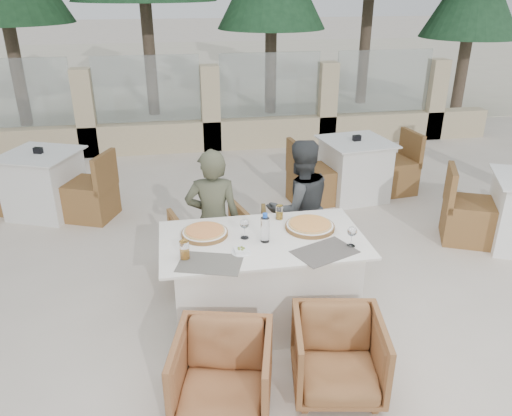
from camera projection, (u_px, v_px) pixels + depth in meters
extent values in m
plane|color=beige|center=(265.00, 317.00, 4.25)|extent=(80.00, 80.00, 0.00)
cube|color=beige|center=(187.00, 67.00, 16.82)|extent=(30.00, 16.00, 0.01)
cone|color=#224D2C|center=(473.00, 2.00, 10.02)|extent=(1.98, 1.98, 4.50)
cube|color=#635E54|center=(210.00, 263.00, 3.55)|extent=(0.52, 0.42, 0.00)
cube|color=#59524C|center=(325.00, 252.00, 3.71)|extent=(0.53, 0.45, 0.00)
cylinder|color=#E0501E|center=(205.00, 232.00, 3.94)|extent=(0.44, 0.44, 0.05)
cylinder|color=orange|center=(310.00, 226.00, 4.05)|extent=(0.50, 0.50, 0.05)
cylinder|color=#AFCAE6|center=(265.00, 228.00, 3.81)|extent=(0.08, 0.08, 0.24)
cylinder|color=orange|center=(185.00, 250.00, 3.59)|extent=(0.09, 0.09, 0.14)
cylinder|color=gold|center=(279.00, 212.00, 4.20)|extent=(0.08, 0.08, 0.12)
imported|color=olive|center=(213.00, 243.00, 4.77)|extent=(0.84, 0.86, 0.64)
imported|color=olive|center=(293.00, 239.00, 4.94)|extent=(0.68, 0.70, 0.56)
imported|color=#996037|center=(223.00, 375.00, 3.21)|extent=(0.75, 0.76, 0.58)
imported|color=brown|center=(338.00, 356.00, 3.39)|extent=(0.70, 0.71, 0.56)
imported|color=#4A4C37|center=(213.00, 221.00, 4.42)|extent=(0.53, 0.38, 1.34)
imported|color=#383B3D|center=(299.00, 208.00, 4.68)|extent=(0.73, 0.62, 1.33)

